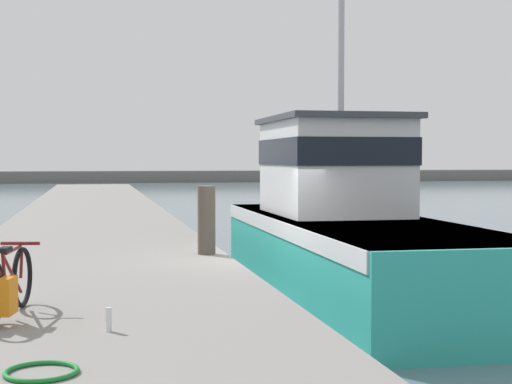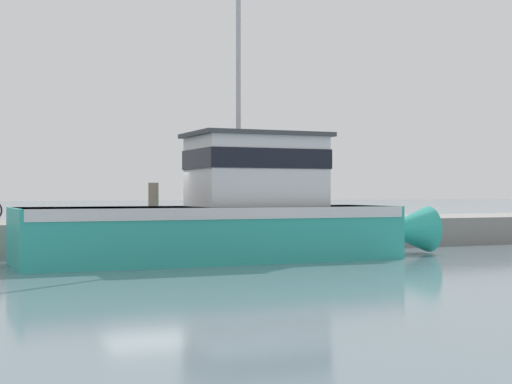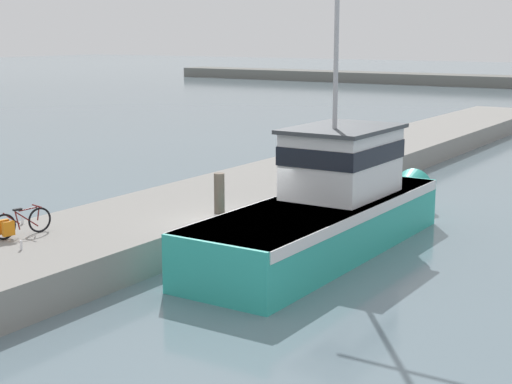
{
  "view_description": "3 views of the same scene",
  "coord_description": "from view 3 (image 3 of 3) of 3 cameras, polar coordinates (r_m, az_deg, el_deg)",
  "views": [
    {
      "loc": [
        -3.06,
        -13.35,
        2.7
      ],
      "look_at": [
        -0.42,
        -0.65,
        2.15
      ],
      "focal_mm": 55.0,
      "sensor_mm": 36.0,
      "label": 1
    },
    {
      "loc": [
        22.4,
        -6.21,
        1.91
      ],
      "look_at": [
        0.61,
        3.23,
        1.93
      ],
      "focal_mm": 55.0,
      "sensor_mm": 36.0,
      "label": 2
    },
    {
      "loc": [
        12.31,
        -18.36,
        6.33
      ],
      "look_at": [
        -0.3,
        1.35,
        1.58
      ],
      "focal_mm": 55.0,
      "sensor_mm": 36.0,
      "label": 3
    }
  ],
  "objects": [
    {
      "name": "dock_pier",
      "position": [
        24.64,
        -7.1,
        -2.32
      ],
      "size": [
        4.68,
        80.0,
        0.99
      ],
      "primitive_type": "cube",
      "color": "gray",
      "rests_on": "ground_plane"
    },
    {
      "name": "ground_plane",
      "position": [
        22.99,
        -1.18,
        -4.51
      ],
      "size": [
        320.0,
        320.0,
        0.0
      ],
      "primitive_type": "plane",
      "color": "slate"
    },
    {
      "name": "bicycle_touring",
      "position": [
        21.84,
        -17.0,
        -2.25
      ],
      "size": [
        0.63,
        1.74,
        0.77
      ],
      "rotation": [
        0.0,
        0.0,
        -0.19
      ],
      "color": "black",
      "rests_on": "dock_pier"
    },
    {
      "name": "fishing_boat_main",
      "position": [
        23.35,
        5.45,
        -0.93
      ],
      "size": [
        3.17,
        12.58,
        9.59
      ],
      "rotation": [
        0.0,
        0.0,
        -0.01
      ],
      "color": "teal",
      "rests_on": "ground_plane"
    },
    {
      "name": "water_bottle_by_bike",
      "position": [
        20.59,
        -16.71,
        -3.72
      ],
      "size": [
        0.06,
        0.06,
        0.24
      ],
      "primitive_type": "cylinder",
      "color": "silver",
      "rests_on": "dock_pier"
    },
    {
      "name": "mooring_post",
      "position": [
        23.61,
        -2.69,
        -0.1
      ],
      "size": [
        0.32,
        0.32,
        1.23
      ],
      "primitive_type": "cylinder",
      "color": "#51473D",
      "rests_on": "dock_pier"
    },
    {
      "name": "water_bottle_on_curb",
      "position": [
        23.32,
        -16.63,
        -1.99
      ],
      "size": [
        0.07,
        0.07,
        0.22
      ],
      "primitive_type": "cylinder",
      "color": "silver",
      "rests_on": "dock_pier"
    }
  ]
}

